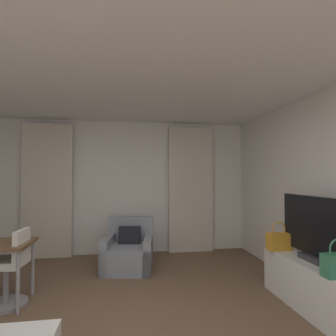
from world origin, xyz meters
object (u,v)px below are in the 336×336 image
(desk_chair, at_px, (10,272))
(handbag_primary, at_px, (279,241))
(armchair, at_px, (129,252))
(tv_console, at_px, (316,285))
(tv_flatscreen, at_px, (315,230))

(desk_chair, height_order, handbag_primary, handbag_primary)
(armchair, distance_m, handbag_primary, 2.33)
(armchair, relative_size, handbag_primary, 2.56)
(desk_chair, distance_m, tv_console, 3.53)
(armchair, bearing_deg, tv_console, -39.95)
(desk_chair, bearing_deg, tv_flatscreen, -10.42)
(desk_chair, height_order, tv_flatscreen, tv_flatscreen)
(desk_chair, xyz_separation_m, tv_console, (3.47, -0.64, -0.12))
(handbag_primary, bearing_deg, desk_chair, 177.58)
(tv_flatscreen, bearing_deg, handbag_primary, 106.44)
(tv_flatscreen, height_order, handbag_primary, tv_flatscreen)
(desk_chair, distance_m, tv_flatscreen, 3.57)
(tv_console, bearing_deg, armchair, 140.05)
(armchair, bearing_deg, tv_flatscreen, -39.93)
(tv_flatscreen, relative_size, handbag_primary, 3.05)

